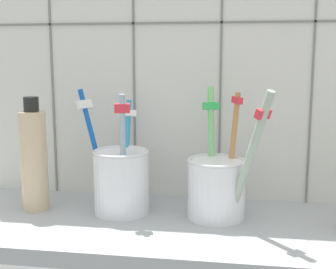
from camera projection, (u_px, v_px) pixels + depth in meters
counter_slab at (165, 229)px, 59.05cm from camera, size 64.00×22.00×2.00cm
tile_wall_back at (178, 61)px, 67.14cm from camera, size 64.00×2.20×45.00cm
toothbrush_cup_left at (121, 178)px, 61.70cm from camera, size 11.08×10.03×16.58cm
toothbrush_cup_right at (217, 184)px, 59.66cm from camera, size 10.73×11.90×17.43cm
soap_bottle at (34, 159)px, 62.51cm from camera, size 3.68×3.68×15.74cm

